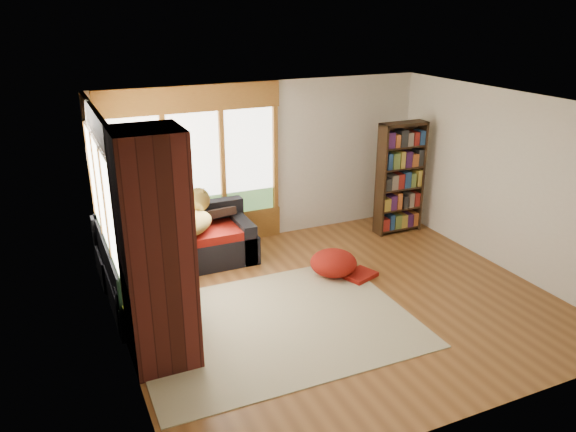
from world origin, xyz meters
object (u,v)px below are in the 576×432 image
object	(u,v)px
sectional_sofa	(163,257)
bookshelf	(400,178)
dog_brindle	(151,239)
area_rug	(275,324)
brick_chimney	(156,252)
dog_tan	(192,216)
pouf	(334,262)

from	to	relation	value
sectional_sofa	bookshelf	world-z (taller)	bookshelf
sectional_sofa	dog_brindle	bearing A→B (deg)	-114.58
sectional_sofa	area_rug	size ratio (longest dim) A/B	0.66
bookshelf	brick_chimney	bearing A→B (deg)	-155.14
sectional_sofa	bookshelf	size ratio (longest dim) A/B	1.15
dog_brindle	area_rug	bearing A→B (deg)	-152.89
dog_tan	pouf	bearing A→B (deg)	-82.97
sectional_sofa	pouf	distance (m)	2.47
area_rug	bookshelf	world-z (taller)	bookshelf
area_rug	dog_brindle	size ratio (longest dim) A/B	3.54
sectional_sofa	pouf	size ratio (longest dim) A/B	3.23
pouf	dog_tan	size ratio (longest dim) A/B	0.65
brick_chimney	dog_tan	xyz separation A→B (m)	(0.94, 2.19, -0.50)
sectional_sofa	dog_tan	distance (m)	0.72
area_rug	dog_brindle	xyz separation A→B (m)	(-1.16, 1.49, 0.77)
sectional_sofa	brick_chimney	bearing A→B (deg)	-99.77
bookshelf	dog_brindle	world-z (taller)	bookshelf
brick_chimney	bookshelf	world-z (taller)	brick_chimney
pouf	dog_tan	world-z (taller)	dog_tan
pouf	dog_brindle	distance (m)	2.61
brick_chimney	sectional_sofa	distance (m)	2.32
pouf	sectional_sofa	bearing A→B (deg)	156.54
brick_chimney	dog_brindle	world-z (taller)	brick_chimney
brick_chimney	pouf	size ratio (longest dim) A/B	3.81
brick_chimney	sectional_sofa	world-z (taller)	brick_chimney
pouf	dog_tan	distance (m)	2.18
dog_tan	brick_chimney	bearing A→B (deg)	-163.86
sectional_sofa	pouf	xyz separation A→B (m)	(2.27, -0.98, -0.11)
brick_chimney	dog_brindle	xyz separation A→B (m)	(0.24, 1.64, -0.53)
area_rug	dog_brindle	world-z (taller)	dog_brindle
brick_chimney	dog_brindle	bearing A→B (deg)	81.82
sectional_sofa	pouf	world-z (taller)	sectional_sofa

